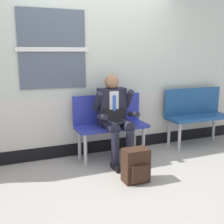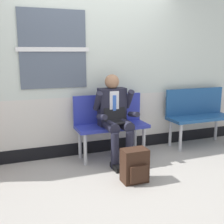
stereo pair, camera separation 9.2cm
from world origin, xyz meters
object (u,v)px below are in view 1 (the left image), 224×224
Objects in this scene: person_seated at (115,116)px; backpack at (136,166)px; bench_empty at (196,112)px; bench_with_person at (110,121)px.

person_seated is 0.89m from backpack.
bench_empty reaches higher than backpack.
bench_empty is at bearing 30.30° from backpack.
bench_with_person is 0.23m from person_seated.
backpack is at bearing -149.70° from bench_empty.
person_seated reaches higher than bench_with_person.
bench_empty is 2.68× the size of backpack.
backpack is (-0.04, -0.95, -0.35)m from bench_with_person.
bench_empty reaches higher than bench_with_person.
bench_empty is (1.60, 0.00, 0.01)m from bench_with_person.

